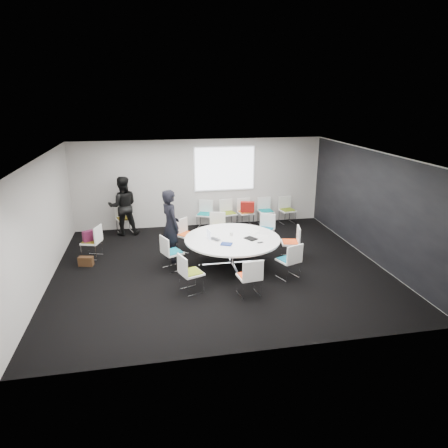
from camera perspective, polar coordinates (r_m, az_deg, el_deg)
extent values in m
cube|color=black|center=(10.08, -0.70, -6.29)|extent=(8.00, 7.00, 0.04)
cube|color=white|center=(9.27, -0.77, 9.91)|extent=(8.00, 7.00, 0.04)
cube|color=#B4AEA9|center=(12.95, -3.46, 5.86)|extent=(8.00, 0.04, 2.80)
cube|color=#B4AEA9|center=(6.36, 4.85, -7.48)|extent=(8.00, 0.04, 2.80)
cube|color=#B4AEA9|center=(9.75, -24.68, 0.08)|extent=(0.04, 7.00, 2.80)
cube|color=#B4AEA9|center=(10.98, 20.42, 2.50)|extent=(0.04, 7.00, 2.80)
cube|color=black|center=(10.97, 20.28, 2.49)|extent=(0.01, 6.94, 2.74)
cube|color=silver|center=(10.18, 1.18, -5.66)|extent=(0.90, 0.90, 0.08)
cylinder|color=silver|center=(10.05, 1.19, -3.96)|extent=(0.10, 0.10, 0.65)
cylinder|color=white|center=(9.93, 1.20, -2.12)|extent=(2.38, 2.38, 0.04)
cube|color=white|center=(12.93, 0.09, 7.90)|extent=(1.90, 0.03, 1.35)
cube|color=silver|center=(10.64, 9.34, -3.82)|extent=(0.50, 0.50, 0.42)
cube|color=white|center=(10.56, 9.40, -2.66)|extent=(0.53, 0.55, 0.04)
cube|color=#D54114|center=(10.55, 9.41, -2.51)|extent=(0.46, 0.47, 0.03)
cube|color=white|center=(10.51, 10.60, -1.49)|extent=(0.14, 0.46, 0.42)
cube|color=silver|center=(11.51, 5.84, -1.97)|extent=(0.59, 0.59, 0.42)
cube|color=white|center=(11.43, 5.88, -0.88)|extent=(0.63, 0.63, 0.04)
cube|color=#085B79|center=(11.42, 5.88, -0.74)|extent=(0.55, 0.54, 0.03)
cube|color=white|center=(11.55, 6.26, 0.50)|extent=(0.39, 0.30, 0.42)
cube|color=silver|center=(11.57, -0.98, -1.76)|extent=(0.51, 0.51, 0.42)
cube|color=white|center=(11.49, -0.99, -0.68)|extent=(0.55, 0.54, 0.04)
cube|color=olive|center=(11.48, -0.99, -0.54)|extent=(0.48, 0.46, 0.03)
cube|color=white|center=(11.62, -0.92, 0.73)|extent=(0.46, 0.14, 0.42)
cube|color=silver|center=(11.08, -5.18, -2.74)|extent=(0.59, 0.59, 0.42)
cube|color=white|center=(11.00, -5.21, -1.63)|extent=(0.64, 0.64, 0.04)
cube|color=#DF531A|center=(10.99, -5.22, -1.48)|extent=(0.55, 0.55, 0.03)
cube|color=white|center=(11.06, -6.07, -0.29)|extent=(0.36, 0.34, 0.42)
cube|color=silver|center=(9.96, -7.29, -5.30)|extent=(0.55, 0.55, 0.42)
cube|color=white|center=(9.87, -7.35, -4.07)|extent=(0.59, 0.60, 0.04)
cube|color=#0A6F85|center=(9.86, -7.35, -3.91)|extent=(0.51, 0.52, 0.03)
cube|color=white|center=(9.70, -8.50, -3.07)|extent=(0.22, 0.43, 0.42)
cube|color=silver|center=(8.84, -4.63, -8.35)|extent=(0.54, 0.54, 0.42)
cube|color=white|center=(8.74, -4.66, -7.00)|extent=(0.57, 0.58, 0.04)
cube|color=olive|center=(8.73, -4.67, -6.82)|extent=(0.50, 0.51, 0.03)
cube|color=white|center=(8.57, -5.96, -5.90)|extent=(0.19, 0.44, 0.42)
cube|color=silver|center=(8.67, 3.58, -8.89)|extent=(0.47, 0.47, 0.42)
cube|color=white|center=(8.57, 3.61, -7.52)|extent=(0.51, 0.49, 0.04)
cube|color=red|center=(8.55, 3.61, -7.34)|extent=(0.44, 0.43, 0.03)
cube|color=white|center=(8.29, 4.18, -6.68)|extent=(0.46, 0.09, 0.42)
cube|color=silver|center=(9.57, 9.10, -6.40)|extent=(0.54, 0.54, 0.42)
cube|color=white|center=(9.47, 9.17, -5.14)|extent=(0.59, 0.58, 0.04)
cube|color=#0B5C78|center=(9.46, 9.18, -4.97)|extent=(0.51, 0.50, 0.03)
cube|color=white|center=(9.24, 10.09, -4.25)|extent=(0.44, 0.20, 0.42)
cube|color=silver|center=(12.91, -2.79, 0.36)|extent=(0.55, 0.55, 0.42)
cube|color=white|center=(12.85, -2.80, 1.34)|extent=(0.59, 0.58, 0.04)
cube|color=#07797C|center=(12.84, -2.81, 1.47)|extent=(0.52, 0.51, 0.03)
cube|color=white|center=(12.98, -2.58, 2.57)|extent=(0.44, 0.21, 0.42)
cube|color=silver|center=(13.00, 0.66, 0.51)|extent=(0.51, 0.51, 0.42)
cube|color=white|center=(12.93, 0.66, 1.48)|extent=(0.55, 0.54, 0.04)
cube|color=olive|center=(12.93, 0.66, 1.61)|extent=(0.48, 0.46, 0.03)
cube|color=white|center=(13.05, 0.27, 2.69)|extent=(0.46, 0.14, 0.42)
cube|color=silver|center=(13.12, 3.10, 0.65)|extent=(0.47, 0.47, 0.42)
cube|color=white|center=(13.05, 3.12, 1.61)|extent=(0.51, 0.50, 0.04)
cube|color=#D36017|center=(13.05, 3.12, 1.74)|extent=(0.45, 0.43, 0.03)
cube|color=white|center=(13.18, 2.81, 2.82)|extent=(0.46, 0.09, 0.42)
cube|color=silver|center=(13.31, 5.98, 0.83)|extent=(0.45, 0.45, 0.42)
cube|color=white|center=(13.24, 6.01, 1.78)|extent=(0.49, 0.47, 0.04)
cube|color=#077377|center=(13.24, 6.01, 1.90)|extent=(0.43, 0.41, 0.03)
cube|color=white|center=(13.37, 5.72, 2.97)|extent=(0.46, 0.07, 0.42)
cube|color=silver|center=(13.52, 9.01, 0.97)|extent=(0.49, 0.49, 0.42)
cube|color=white|center=(13.45, 9.06, 1.91)|extent=(0.53, 0.52, 0.04)
cube|color=#5A6D15|center=(13.44, 9.07, 2.03)|extent=(0.46, 0.45, 0.03)
cube|color=white|center=(13.57, 8.67, 3.07)|extent=(0.46, 0.12, 0.42)
cube|color=silver|center=(11.12, -18.30, -3.56)|extent=(0.53, 0.53, 0.42)
cube|color=white|center=(11.04, -18.42, -2.45)|extent=(0.56, 0.58, 0.04)
cube|color=brown|center=(11.03, -18.43, -2.30)|extent=(0.49, 0.50, 0.03)
cube|color=white|center=(10.88, -17.54, -1.38)|extent=(0.18, 0.45, 0.42)
cube|color=silver|center=(12.82, -13.96, -0.31)|extent=(0.53, 0.53, 0.42)
cube|color=white|center=(12.75, -14.04, 0.67)|extent=(0.58, 0.56, 0.04)
cube|color=olive|center=(12.74, -14.05, 0.80)|extent=(0.50, 0.49, 0.03)
cube|color=white|center=(12.88, -14.38, 1.89)|extent=(0.45, 0.18, 0.42)
imported|color=black|center=(10.25, -7.62, -0.24)|extent=(0.66, 0.80, 1.89)
imported|color=black|center=(12.48, -14.23, 2.52)|extent=(0.93, 0.75, 1.81)
imported|color=#333338|center=(9.83, -1.08, -2.12)|extent=(0.32, 0.36, 0.02)
cube|color=silver|center=(9.81, -2.21, -1.44)|extent=(0.06, 0.30, 0.22)
cube|color=black|center=(9.87, 3.85, -2.09)|extent=(0.34, 0.37, 0.02)
cube|color=navy|center=(9.49, 0.35, -2.87)|extent=(0.32, 0.29, 0.03)
cube|color=white|center=(10.39, 4.18, -1.10)|extent=(0.37, 0.35, 0.00)
cube|color=silver|center=(10.09, 5.51, -1.73)|extent=(0.36, 0.32, 0.00)
cylinder|color=white|center=(10.07, 1.04, -1.42)|extent=(0.08, 0.08, 0.09)
cube|color=black|center=(9.65, 5.19, -2.64)|extent=(0.15, 0.10, 0.01)
cube|color=#561733|center=(10.98, -18.51, -1.57)|extent=(0.42, 0.32, 0.28)
cube|color=#382212|center=(10.69, -19.13, -5.05)|extent=(0.39, 0.24, 0.24)
cube|color=maroon|center=(12.79, 3.36, 2.46)|extent=(0.47, 0.28, 0.36)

